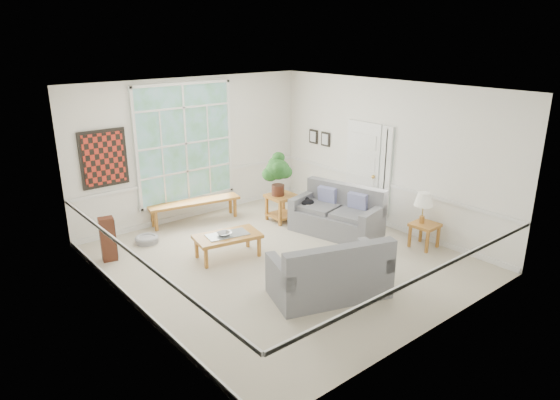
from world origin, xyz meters
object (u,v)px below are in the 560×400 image
at_px(coffee_table, 228,246).
at_px(end_table, 282,208).
at_px(loveseat_front, 329,267).
at_px(side_table, 424,235).
at_px(loveseat_right, 336,211).

distance_m(coffee_table, end_table, 2.10).
bearing_deg(loveseat_front, coffee_table, 120.86).
bearing_deg(loveseat_front, end_table, 82.11).
bearing_deg(side_table, coffee_table, 147.42).
bearing_deg(side_table, loveseat_right, 116.53).
xyz_separation_m(loveseat_right, side_table, (0.77, -1.55, -0.24)).
relative_size(loveseat_front, side_table, 3.70).
height_order(loveseat_right, loveseat_front, same).
xyz_separation_m(loveseat_front, side_table, (2.66, 0.14, -0.24)).
xyz_separation_m(loveseat_front, coffee_table, (-0.44, 2.12, -0.26)).
xyz_separation_m(loveseat_front, end_table, (1.49, 2.93, -0.19)).
bearing_deg(loveseat_right, end_table, 93.32).
distance_m(loveseat_right, coffee_table, 2.38).
bearing_deg(side_table, end_table, 112.63).
xyz_separation_m(loveseat_right, coffee_table, (-2.33, 0.43, -0.26)).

